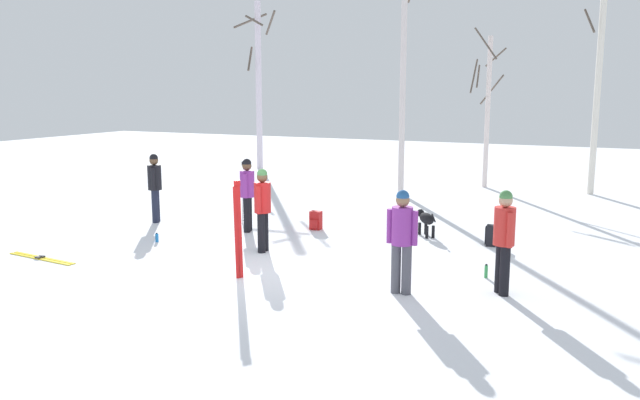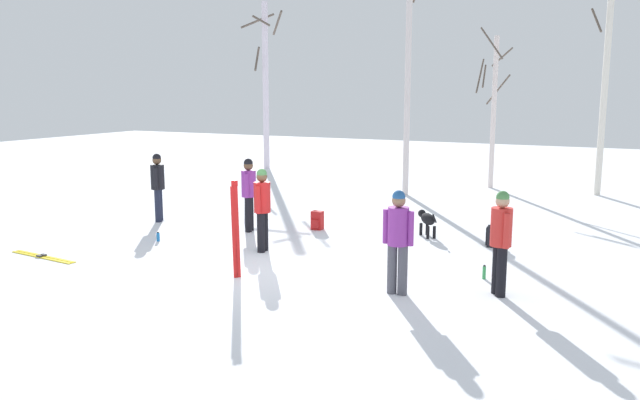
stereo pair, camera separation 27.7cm
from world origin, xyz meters
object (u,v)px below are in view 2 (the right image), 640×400
person_4 (262,204)px  backpack_1 (317,221)px  person_0 (158,183)px  ski_pair_planted_0 (236,230)px  birch_tree_3 (606,77)px  birch_tree_1 (408,64)px  ski_pair_lying_0 (43,257)px  ski_poles_0 (246,190)px  water_bottle_1 (158,237)px  backpack_0 (493,237)px  birch_tree_0 (266,82)px  birch_tree_2 (493,107)px  person_1 (398,235)px  water_bottle_0 (484,272)px  person_2 (249,190)px  person_3 (501,236)px  dog (427,220)px

person_4 → backpack_1: person_4 is taller
person_0 → ski_pair_planted_0: (4.51, -3.30, -0.11)m
person_4 → birch_tree_3: 12.49m
person_0 → birch_tree_1: birch_tree_1 is taller
ski_pair_lying_0 → ski_poles_0: 5.06m
birch_tree_1 → birch_tree_3: bearing=25.2°
ski_pair_lying_0 → birch_tree_1: birch_tree_1 is taller
ski_poles_0 → water_bottle_1: size_ratio=7.28×
person_4 → backpack_0: 4.92m
birch_tree_0 → birch_tree_2: size_ratio=1.28×
person_0 → backpack_0: person_0 is taller
person_1 → ski_pair_planted_0: size_ratio=0.98×
water_bottle_0 → person_2: bearing=165.8°
person_3 → water_bottle_0: bearing=116.6°
person_1 → backpack_0: (0.73, 3.95, -0.77)m
person_0 → ski_pair_lying_0: bearing=-86.0°
dog → birch_tree_2: birch_tree_2 is taller
ski_pair_planted_0 → water_bottle_0: bearing=25.3°
person_2 → birch_tree_2: (3.63, 9.37, 1.71)m
dog → ski_pair_planted_0: ski_pair_planted_0 is taller
ski_pair_lying_0 → ski_poles_0: bearing=68.8°
person_1 → backpack_0: person_1 is taller
birch_tree_2 → ski_poles_0: bearing=-116.2°
ski_poles_0 → water_bottle_0: bearing=-19.5°
person_0 → backpack_1: bearing=12.8°
dog → backpack_1: size_ratio=1.61×
water_bottle_0 → dog: bearing=124.4°
person_3 → dog: 4.31m
dog → birch_tree_3: size_ratio=0.10×
birch_tree_1 → birch_tree_2: 3.65m
person_3 → backpack_1: (-4.87, 3.15, -0.77)m
person_2 → water_bottle_1: bearing=-125.3°
water_bottle_1 → birch_tree_0: birch_tree_0 is taller
person_0 → ski_pair_planted_0: size_ratio=0.98×
person_0 → birch_tree_2: size_ratio=0.33×
water_bottle_0 → ski_pair_lying_0: bearing=-163.7°
person_2 → person_3: size_ratio=1.00×
person_3 → ski_poles_0: 7.46m
dog → ski_pair_lying_0: bearing=-140.6°
dog → water_bottle_0: size_ratio=2.81×
ski_pair_lying_0 → birch_tree_3: 16.55m
dog → birch_tree_1: birch_tree_1 is taller
ski_pair_lying_0 → backpack_1: size_ratio=4.08×
water_bottle_1 → backpack_1: bearing=45.5°
person_1 → backpack_0: bearing=79.6°
dog → birch_tree_2: bearing=91.9°
ski_pair_lying_0 → birch_tree_0: (-3.52, 14.52, 3.56)m
ski_poles_0 → person_0: bearing=-158.1°
dog → ski_poles_0: size_ratio=0.46×
person_4 → ski_pair_planted_0: size_ratio=0.98×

